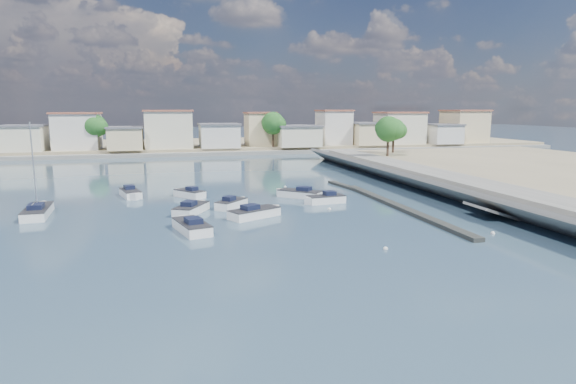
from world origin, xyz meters
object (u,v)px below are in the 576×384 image
at_px(motorboat_c, 298,194).
at_px(sailboat, 38,211).
at_px(motorboat_e, 192,209).
at_px(motorboat_h, 257,213).
at_px(motorboat_a, 191,226).
at_px(motorboat_g, 131,194).
at_px(motorboat_b, 233,204).
at_px(motorboat_f, 189,194).
at_px(motorboat_d, 324,200).

xyz_separation_m(motorboat_c, sailboat, (-26.41, -3.09, 0.03)).
distance_m(motorboat_e, motorboat_h, 6.65).
distance_m(motorboat_a, motorboat_c, 17.92).
xyz_separation_m(motorboat_a, motorboat_g, (-5.86, 17.44, 0.00)).
height_order(motorboat_b, motorboat_f, same).
bearing_deg(motorboat_a, sailboat, 145.09).
xyz_separation_m(motorboat_c, motorboat_f, (-12.13, 3.14, -0.00)).
bearing_deg(motorboat_h, motorboat_b, 108.12).
xyz_separation_m(motorboat_c, motorboat_g, (-18.53, 4.76, 0.00)).
distance_m(motorboat_e, motorboat_f, 8.60).
relative_size(motorboat_d, motorboat_h, 0.86).
bearing_deg(motorboat_e, motorboat_a, -94.12).
distance_m(motorboat_d, sailboat, 28.20).
bearing_deg(motorboat_f, motorboat_b, -60.16).
bearing_deg(sailboat, motorboat_h, -16.14).
bearing_deg(motorboat_d, motorboat_c, 113.55).
bearing_deg(sailboat, motorboat_e, -9.44).
bearing_deg(motorboat_d, motorboat_f, 152.60).
bearing_deg(motorboat_h, sailboat, 163.86).
height_order(motorboat_b, motorboat_g, same).
bearing_deg(motorboat_f, motorboat_g, 165.78).
bearing_deg(motorboat_h, motorboat_c, 54.00).
distance_m(motorboat_a, motorboat_g, 18.39).
xyz_separation_m(motorboat_d, sailboat, (-28.18, 0.98, 0.03)).
bearing_deg(sailboat, motorboat_d, -1.99).
relative_size(motorboat_g, sailboat, 0.56).
bearing_deg(motorboat_e, motorboat_d, 5.71).
height_order(motorboat_a, motorboat_b, same).
bearing_deg(motorboat_b, motorboat_f, 119.84).
height_order(motorboat_c, motorboat_h, same).
height_order(motorboat_g, sailboat, sailboat).
bearing_deg(motorboat_a, motorboat_e, 85.88).
height_order(motorboat_c, sailboat, sailboat).
bearing_deg(motorboat_b, motorboat_g, 140.13).
bearing_deg(motorboat_b, sailboat, 177.16).
distance_m(motorboat_d, motorboat_g, 22.14).
relative_size(motorboat_c, motorboat_e, 0.99).
distance_m(motorboat_e, sailboat, 14.45).
relative_size(motorboat_g, motorboat_h, 0.95).
bearing_deg(sailboat, motorboat_g, 44.92).
bearing_deg(motorboat_g, motorboat_e, -58.04).
relative_size(motorboat_a, motorboat_c, 1.12).
height_order(motorboat_c, motorboat_f, same).
distance_m(motorboat_e, motorboat_g, 12.05).
height_order(motorboat_b, motorboat_c, same).
bearing_deg(motorboat_g, motorboat_b, -39.87).
height_order(motorboat_c, motorboat_g, same).
xyz_separation_m(motorboat_d, motorboat_g, (-20.30, 8.83, 0.00)).
bearing_deg(motorboat_h, motorboat_a, -148.58).
bearing_deg(motorboat_f, motorboat_h, -64.65).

